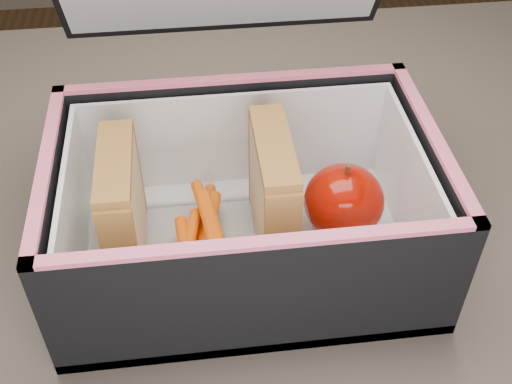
# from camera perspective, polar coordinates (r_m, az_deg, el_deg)

# --- Properties ---
(kitchen_table) EXTENTS (1.20, 0.80, 0.75)m
(kitchen_table) POSITION_cam_1_polar(r_m,az_deg,el_deg) (0.66, -2.70, -8.44)
(kitchen_table) COLOR #51453E
(kitchen_table) RESTS_ON ground
(lunch_bag) EXTENTS (0.31, 0.30, 0.29)m
(lunch_bag) POSITION_cam_1_polar(r_m,az_deg,el_deg) (0.53, -1.02, -0.28)
(lunch_bag) COLOR black
(lunch_bag) RESTS_ON kitchen_table
(plastic_tub) EXTENTS (0.17, 0.12, 0.07)m
(plastic_tub) POSITION_cam_1_polar(r_m,az_deg,el_deg) (0.53, -4.98, -2.62)
(plastic_tub) COLOR white
(plastic_tub) RESTS_ON lunch_bag
(sandwich_left) EXTENTS (0.03, 0.10, 0.11)m
(sandwich_left) POSITION_cam_1_polar(r_m,az_deg,el_deg) (0.52, -11.75, -1.50)
(sandwich_left) COLOR tan
(sandwich_left) RESTS_ON plastic_tub
(sandwich_right) EXTENTS (0.03, 0.10, 0.11)m
(sandwich_right) POSITION_cam_1_polar(r_m,az_deg,el_deg) (0.52, 1.51, -0.27)
(sandwich_right) COLOR tan
(sandwich_right) RESTS_ON plastic_tub
(carrot_sticks) EXTENTS (0.05, 0.14, 0.03)m
(carrot_sticks) POSITION_cam_1_polar(r_m,az_deg,el_deg) (0.54, -4.76, -4.19)
(carrot_sticks) COLOR #E85F06
(carrot_sticks) RESTS_ON plastic_tub
(paper_napkin) EXTENTS (0.09, 0.09, 0.01)m
(paper_napkin) POSITION_cam_1_polar(r_m,az_deg,el_deg) (0.57, 7.31, -3.29)
(paper_napkin) COLOR white
(paper_napkin) RESTS_ON lunch_bag
(red_apple) EXTENTS (0.07, 0.07, 0.07)m
(red_apple) POSITION_cam_1_polar(r_m,az_deg,el_deg) (0.54, 7.81, -0.84)
(red_apple) COLOR #7B0B00
(red_apple) RESTS_ON paper_napkin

